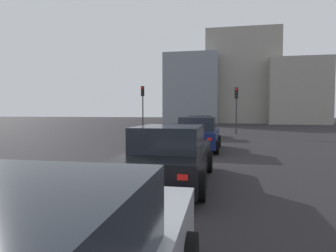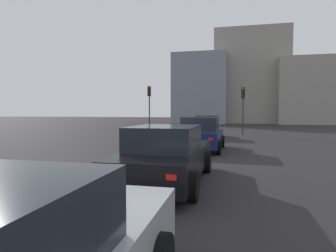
{
  "view_description": "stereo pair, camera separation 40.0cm",
  "coord_description": "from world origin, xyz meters",
  "px_view_note": "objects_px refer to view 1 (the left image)",
  "views": [
    {
      "loc": [
        -11.41,
        -2.9,
        1.91
      ],
      "look_at": [
        -1.01,
        -0.93,
        1.37
      ],
      "focal_mm": 30.54,
      "sensor_mm": 36.0,
      "label": 1
    },
    {
      "loc": [
        -11.33,
        -3.29,
        1.91
      ],
      "look_at": [
        -1.01,
        -0.93,
        1.37
      ],
      "focal_mm": 30.54,
      "sensor_mm": 36.0,
      "label": 2
    }
  ],
  "objects_px": {
    "car_navy_left_second": "(198,134)",
    "traffic_light_near_right": "(236,101)",
    "traffic_light_near_left": "(143,99)",
    "car_yellow_left_lead": "(201,127)",
    "car_black_left_third": "(171,155)"
  },
  "relations": [
    {
      "from": "car_navy_left_second",
      "to": "traffic_light_near_left",
      "type": "bearing_deg",
      "value": 29.58
    },
    {
      "from": "car_navy_left_second",
      "to": "traffic_light_near_right",
      "type": "relative_size",
      "value": 1.1
    },
    {
      "from": "car_yellow_left_lead",
      "to": "car_black_left_third",
      "type": "xyz_separation_m",
      "value": [
        -13.64,
        -0.17,
        -0.03
      ]
    },
    {
      "from": "car_yellow_left_lead",
      "to": "car_black_left_third",
      "type": "relative_size",
      "value": 0.87
    },
    {
      "from": "traffic_light_near_right",
      "to": "car_black_left_third",
      "type": "bearing_deg",
      "value": -1.39
    },
    {
      "from": "car_black_left_third",
      "to": "car_yellow_left_lead",
      "type": "bearing_deg",
      "value": 1.33
    },
    {
      "from": "car_yellow_left_lead",
      "to": "traffic_light_near_left",
      "type": "relative_size",
      "value": 0.99
    },
    {
      "from": "car_yellow_left_lead",
      "to": "car_navy_left_second",
      "type": "height_order",
      "value": "car_navy_left_second"
    },
    {
      "from": "traffic_light_near_left",
      "to": "car_navy_left_second",
      "type": "bearing_deg",
      "value": 24.5
    },
    {
      "from": "car_navy_left_second",
      "to": "traffic_light_near_right",
      "type": "distance_m",
      "value": 10.88
    },
    {
      "from": "car_navy_left_second",
      "to": "car_yellow_left_lead",
      "type": "bearing_deg",
      "value": 4.44
    },
    {
      "from": "car_yellow_left_lead",
      "to": "traffic_light_near_left",
      "type": "distance_m",
      "value": 7.45
    },
    {
      "from": "car_black_left_third",
      "to": "traffic_light_near_right",
      "type": "height_order",
      "value": "traffic_light_near_right"
    },
    {
      "from": "car_yellow_left_lead",
      "to": "car_black_left_third",
      "type": "distance_m",
      "value": 13.64
    },
    {
      "from": "car_black_left_third",
      "to": "traffic_light_near_right",
      "type": "bearing_deg",
      "value": -7.71
    }
  ]
}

